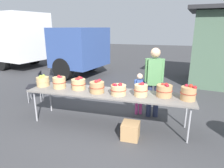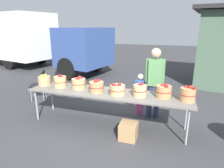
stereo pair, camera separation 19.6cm
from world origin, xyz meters
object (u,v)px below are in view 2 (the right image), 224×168
(apple_basket_red_2, at_px, (97,86))
(apple_basket_red_6, at_px, (188,94))
(produce_crate, at_px, (128,131))
(apple_basket_red_1, at_px, (79,83))
(apple_basket_red_5, at_px, (164,91))
(vendor_adult, at_px, (155,78))
(folding_chair, at_px, (40,83))
(apple_basket_red_4, at_px, (140,90))
(child_customer, at_px, (140,91))
(box_truck, at_px, (30,39))
(apple_basket_green_0, at_px, (44,80))
(apple_basket_red_0, at_px, (60,81))
(market_table, at_px, (108,94))
(apple_basket_red_3, at_px, (117,89))

(apple_basket_red_2, relative_size, apple_basket_red_6, 1.05)
(apple_basket_red_6, xyz_separation_m, produce_crate, (-1.02, -0.43, -0.72))
(apple_basket_red_1, bearing_deg, apple_basket_red_5, 0.50)
(vendor_adult, bearing_deg, folding_chair, -10.75)
(apple_basket_red_4, height_order, folding_chair, apple_basket_red_4)
(child_customer, xyz_separation_m, folding_chair, (-2.97, 0.13, -0.10))
(apple_basket_red_2, relative_size, box_truck, 0.04)
(apple_basket_green_0, relative_size, apple_basket_red_0, 1.01)
(apple_basket_red_2, bearing_deg, apple_basket_red_1, 167.16)
(apple_basket_red_5, bearing_deg, apple_basket_green_0, -179.53)
(market_table, distance_m, apple_basket_red_3, 0.29)
(produce_crate, bearing_deg, apple_basket_red_3, 133.82)
(market_table, distance_m, produce_crate, 0.91)
(market_table, distance_m, apple_basket_red_0, 1.17)
(market_table, distance_m, box_truck, 7.68)
(apple_basket_red_1, bearing_deg, box_truck, 138.07)
(market_table, xyz_separation_m, apple_basket_red_0, (-1.16, 0.01, 0.17))
(folding_chair, bearing_deg, apple_basket_red_5, 52.08)
(folding_chair, height_order, produce_crate, folding_chair)
(apple_basket_red_3, height_order, produce_crate, apple_basket_red_3)
(box_truck, bearing_deg, vendor_adult, -18.09)
(apple_basket_red_3, relative_size, apple_basket_red_4, 1.16)
(folding_chair, bearing_deg, apple_basket_red_0, 30.67)
(apple_basket_green_0, height_order, child_customer, child_customer)
(box_truck, bearing_deg, apple_basket_red_3, -25.27)
(apple_basket_red_1, height_order, apple_basket_red_5, apple_basket_red_5)
(apple_basket_red_3, bearing_deg, vendor_adult, 48.80)
(apple_basket_red_3, bearing_deg, child_customer, 67.48)
(apple_basket_red_6, distance_m, box_truck, 8.96)
(apple_basket_red_0, xyz_separation_m, apple_basket_red_2, (0.93, -0.07, -0.01))
(apple_basket_green_0, bearing_deg, market_table, -1.51)
(apple_basket_red_4, bearing_deg, produce_crate, -106.09)
(apple_basket_red_5, bearing_deg, child_customer, 131.74)
(apple_basket_green_0, bearing_deg, apple_basket_red_0, -3.71)
(apple_basket_red_2, bearing_deg, apple_basket_red_3, -2.56)
(apple_basket_red_1, distance_m, vendor_adult, 1.72)
(vendor_adult, xyz_separation_m, produce_crate, (-0.32, -1.10, -0.81))
(apple_basket_red_3, relative_size, apple_basket_red_6, 1.07)
(apple_basket_red_1, xyz_separation_m, vendor_adult, (1.60, 0.62, 0.10))
(child_customer, bearing_deg, apple_basket_red_4, 71.42)
(apple_basket_red_2, bearing_deg, produce_crate, -24.86)
(apple_basket_red_6, height_order, produce_crate, apple_basket_red_6)
(apple_basket_red_5, bearing_deg, box_truck, 146.49)
(apple_basket_red_4, bearing_deg, child_customer, 99.62)
(child_customer, bearing_deg, apple_basket_red_2, 15.99)
(market_table, height_order, apple_basket_green_0, apple_basket_green_0)
(apple_basket_red_3, xyz_separation_m, folding_chair, (-2.64, 0.92, -0.36))
(apple_basket_red_5, bearing_deg, apple_basket_red_4, -168.61)
(vendor_adult, distance_m, folding_chair, 3.34)
(apple_basket_red_3, distance_m, vendor_adult, 1.01)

